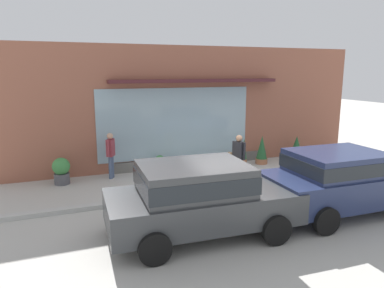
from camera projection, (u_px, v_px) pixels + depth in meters
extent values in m
plane|color=#B2AFA8|center=(230.00, 188.00, 11.17)|extent=(60.00, 60.00, 0.00)
cube|color=#B2B2AD|center=(233.00, 189.00, 10.98)|extent=(14.00, 0.24, 0.12)
cube|color=#935642|center=(193.00, 107.00, 13.65)|extent=(14.00, 0.36, 4.50)
cube|color=#8CA5B2|center=(176.00, 123.00, 13.32)|extent=(5.82, 0.03, 2.60)
cube|color=#4C1E23|center=(196.00, 81.00, 13.13)|extent=(6.42, 0.56, 0.12)
cube|color=#605E59|center=(195.00, 161.00, 13.86)|extent=(6.22, 0.20, 0.36)
cylinder|color=gold|center=(215.00, 184.00, 11.53)|extent=(0.35, 0.35, 0.06)
cylinder|color=gold|center=(215.00, 173.00, 11.45)|extent=(0.23, 0.23, 0.68)
sphere|color=gold|center=(216.00, 160.00, 11.37)|extent=(0.25, 0.25, 0.25)
cylinder|color=gold|center=(211.00, 172.00, 11.39)|extent=(0.10, 0.09, 0.09)
cylinder|color=gold|center=(220.00, 171.00, 11.50)|extent=(0.10, 0.09, 0.09)
cylinder|color=gold|center=(217.00, 173.00, 11.30)|extent=(0.09, 0.10, 0.09)
cylinder|color=brown|center=(236.00, 171.00, 11.70)|extent=(0.12, 0.12, 0.79)
cylinder|color=brown|center=(240.00, 172.00, 11.59)|extent=(0.12, 0.12, 0.79)
cube|color=#232328|center=(239.00, 151.00, 11.51)|extent=(0.33, 0.38, 0.59)
sphere|color=#A37556|center=(239.00, 138.00, 11.43)|extent=(0.21, 0.21, 0.21)
cylinder|color=#232328|center=(233.00, 149.00, 11.64)|extent=(0.08, 0.08, 0.56)
cylinder|color=#232328|center=(244.00, 151.00, 11.37)|extent=(0.08, 0.08, 0.56)
cube|color=#846647|center=(231.00, 157.00, 11.77)|extent=(0.20, 0.26, 0.28)
cylinder|color=#475675|center=(112.00, 166.00, 12.28)|extent=(0.12, 0.12, 0.77)
cylinder|color=#475675|center=(110.00, 168.00, 12.11)|extent=(0.12, 0.12, 0.77)
cube|color=#8E333D|center=(110.00, 148.00, 12.06)|extent=(0.33, 0.39, 0.58)
sphere|color=tan|center=(110.00, 136.00, 11.98)|extent=(0.21, 0.21, 0.21)
cylinder|color=#8E333D|center=(113.00, 146.00, 12.26)|extent=(0.08, 0.08, 0.55)
cylinder|color=#8E333D|center=(108.00, 149.00, 11.85)|extent=(0.08, 0.08, 0.55)
cube|color=navy|center=(342.00, 186.00, 9.19)|extent=(4.09, 1.97, 0.74)
cube|color=navy|center=(337.00, 163.00, 8.99)|extent=(2.27, 1.77, 0.59)
cube|color=#1E2328|center=(337.00, 163.00, 8.99)|extent=(2.31, 1.79, 0.33)
cylinder|color=black|center=(352.00, 184.00, 10.56)|extent=(0.65, 0.19, 0.65)
cylinder|color=black|center=(278.00, 194.00, 9.73)|extent=(0.65, 0.19, 0.65)
cylinder|color=black|center=(326.00, 221.00, 7.96)|extent=(0.65, 0.19, 0.65)
cube|color=#383A3D|center=(203.00, 206.00, 7.94)|extent=(4.27, 2.09, 0.67)
cube|color=#383A3D|center=(194.00, 179.00, 7.75)|extent=(2.38, 1.85, 0.67)
cube|color=#1E2328|center=(194.00, 179.00, 7.75)|extent=(2.43, 1.87, 0.37)
cylinder|color=black|center=(237.00, 199.00, 9.30)|extent=(0.66, 0.21, 0.65)
cylinder|color=black|center=(276.00, 230.00, 7.51)|extent=(0.66, 0.21, 0.65)
cylinder|color=black|center=(137.00, 211.00, 8.51)|extent=(0.66, 0.21, 0.65)
cylinder|color=black|center=(155.00, 249.00, 6.71)|extent=(0.66, 0.21, 0.65)
cylinder|color=#9E6042|center=(261.00, 161.00, 14.15)|extent=(0.47, 0.47, 0.21)
cone|color=#23562D|center=(262.00, 147.00, 14.04)|extent=(0.42, 0.42, 0.91)
cylinder|color=#4C4C51|center=(209.00, 165.00, 13.37)|extent=(0.31, 0.31, 0.27)
sphere|color=#23562D|center=(209.00, 159.00, 13.31)|extent=(0.38, 0.38, 0.38)
sphere|color=white|center=(210.00, 157.00, 13.18)|extent=(0.10, 0.10, 0.10)
cylinder|color=#4C4C51|center=(62.00, 179.00, 11.59)|extent=(0.48, 0.48, 0.35)
sphere|color=#3D8442|center=(61.00, 166.00, 11.50)|extent=(0.56, 0.56, 0.56)
cylinder|color=#33473D|center=(296.00, 155.00, 14.84)|extent=(0.41, 0.41, 0.37)
cone|color=#23562D|center=(297.00, 143.00, 14.75)|extent=(0.37, 0.37, 0.60)
cylinder|color=#9E6042|center=(244.00, 163.00, 13.73)|extent=(0.24, 0.24, 0.29)
cone|color=#23562D|center=(244.00, 149.00, 13.62)|extent=(0.22, 0.22, 0.81)
cylinder|color=#4C4C51|center=(160.00, 168.00, 12.98)|extent=(0.31, 0.31, 0.31)
sphere|color=#3D8442|center=(160.00, 160.00, 12.92)|extent=(0.36, 0.36, 0.36)
sphere|color=orange|center=(158.00, 157.00, 13.00)|extent=(0.11, 0.11, 0.11)
cylinder|color=#33473D|center=(185.00, 169.00, 12.90)|extent=(0.24, 0.24, 0.29)
sphere|color=#23562D|center=(185.00, 162.00, 12.86)|extent=(0.27, 0.27, 0.27)
sphere|color=#DB4C7A|center=(183.00, 161.00, 12.83)|extent=(0.07, 0.07, 0.07)
sphere|color=#E5C64C|center=(185.00, 161.00, 12.89)|extent=(0.06, 0.06, 0.06)
sphere|color=#DB4C7A|center=(185.00, 161.00, 12.76)|extent=(0.08, 0.08, 0.08)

